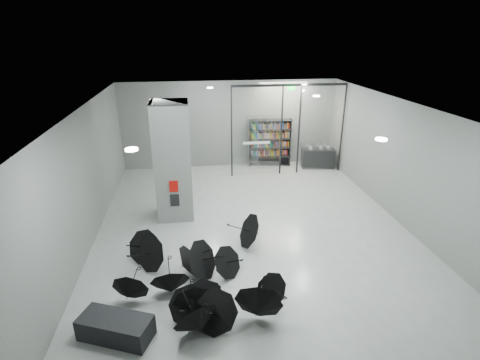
{
  "coord_description": "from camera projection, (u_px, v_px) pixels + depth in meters",
  "views": [
    {
      "loc": [
        -1.91,
        -9.85,
        6.02
      ],
      "look_at": [
        -0.3,
        1.5,
        1.4
      ],
      "focal_mm": 27.56,
      "sensor_mm": 36.0,
      "label": 1
    }
  ],
  "objects": [
    {
      "name": "room",
      "position": [
        258.0,
        152.0,
        10.48
      ],
      "size": [
        14.0,
        14.02,
        4.01
      ],
      "color": "gray",
      "rests_on": "ground"
    },
    {
      "name": "column",
      "position": [
        173.0,
        161.0,
        12.31
      ],
      "size": [
        1.2,
        1.2,
        4.0
      ],
      "primitive_type": "cube",
      "color": "slate",
      "rests_on": "ground"
    },
    {
      "name": "info_panel",
      "position": [
        175.0,
        200.0,
        12.17
      ],
      "size": [
        0.3,
        0.03,
        0.42
      ],
      "primitive_type": "cube",
      "color": "black",
      "rests_on": "column"
    },
    {
      "name": "bench",
      "position": [
        116.0,
        328.0,
        7.74
      ],
      "size": [
        1.66,
        1.19,
        0.49
      ],
      "primitive_type": "cube",
      "rotation": [
        0.0,
        0.0,
        -0.4
      ],
      "color": "black",
      "rests_on": "ground"
    },
    {
      "name": "fire_cabinet",
      "position": [
        174.0,
        186.0,
        11.98
      ],
      "size": [
        0.28,
        0.04,
        0.38
      ],
      "primitive_type": "cube",
      "color": "#A50A07",
      "rests_on": "column"
    },
    {
      "name": "glass_partition",
      "position": [
        288.0,
        126.0,
        16.09
      ],
      "size": [
        5.06,
        0.08,
        4.0
      ],
      "color": "silver",
      "rests_on": "ground"
    },
    {
      "name": "exit_sign",
      "position": [
        291.0,
        89.0,
        15.3
      ],
      "size": [
        0.3,
        0.06,
        0.15
      ],
      "primitive_type": "cube",
      "color": "#0CE533",
      "rests_on": "room"
    },
    {
      "name": "shop_counter",
      "position": [
        318.0,
        158.0,
        17.45
      ],
      "size": [
        1.6,
        0.85,
        0.91
      ],
      "primitive_type": "cube",
      "rotation": [
        0.0,
        0.0,
        -0.17
      ],
      "color": "black",
      "rests_on": "ground"
    },
    {
      "name": "bookshelf",
      "position": [
        270.0,
        143.0,
        17.57
      ],
      "size": [
        2.06,
        0.74,
        2.22
      ],
      "primitive_type": null,
      "rotation": [
        0.0,
        0.0,
        -0.17
      ],
      "color": "black",
      "rests_on": "ground"
    },
    {
      "name": "umbrella_cluster",
      "position": [
        200.0,
        283.0,
        9.01
      ],
      "size": [
        4.47,
        4.83,
        1.34
      ],
      "color": "black",
      "rests_on": "ground"
    }
  ]
}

